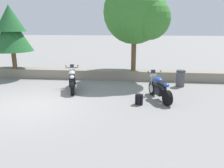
{
  "coord_description": "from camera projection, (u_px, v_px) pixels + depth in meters",
  "views": [
    {
      "loc": [
        4.08,
        -8.17,
        3.16
      ],
      "look_at": [
        3.11,
        1.2,
        0.65
      ],
      "focal_mm": 35.88,
      "sensor_mm": 36.0,
      "label": 1
    }
  ],
  "objects": [
    {
      "name": "trash_bin",
      "position": [
        180.0,
        78.0,
        11.69
      ],
      "size": [
        0.46,
        0.46,
        0.86
      ],
      "color": "#4C4C51",
      "rests_on": "ground"
    },
    {
      "name": "motorcycle_blue_centre",
      "position": [
        159.0,
        89.0,
        9.62
      ],
      "size": [
        0.97,
        1.99,
        1.18
      ],
      "color": "black",
      "rests_on": "ground"
    },
    {
      "name": "motorcycle_silver_near_left",
      "position": [
        72.0,
        81.0,
        10.98
      ],
      "size": [
        0.88,
        2.03,
        1.18
      ],
      "color": "black",
      "rests_on": "ground"
    },
    {
      "name": "pine_tree_mid_left",
      "position": [
        11.0,
        29.0,
        13.04
      ],
      "size": [
        2.39,
        2.39,
        3.72
      ],
      "color": "brown",
      "rests_on": "stone_wall"
    },
    {
      "name": "leafy_tree_mid_right",
      "position": [
        138.0,
        14.0,
        12.25
      ],
      "size": [
        3.66,
        3.49,
        5.01
      ],
      "color": "brown",
      "rests_on": "stone_wall"
    },
    {
      "name": "rider_backpack",
      "position": [
        139.0,
        99.0,
        9.08
      ],
      "size": [
        0.32,
        0.29,
        0.47
      ],
      "color": "black",
      "rests_on": "ground"
    },
    {
      "name": "ground_plane",
      "position": [
        33.0,
        105.0,
        9.08
      ],
      "size": [
        120.0,
        120.0,
        0.0
      ],
      "primitive_type": "plane",
      "color": "gray"
    },
    {
      "name": "stone_wall",
      "position": [
        67.0,
        73.0,
        13.62
      ],
      "size": [
        36.0,
        0.8,
        0.55
      ],
      "primitive_type": "cube",
      "color": "gray",
      "rests_on": "ground"
    }
  ]
}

